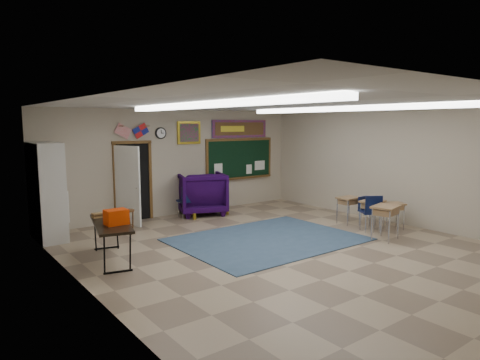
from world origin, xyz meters
TOP-DOWN VIEW (x-y plane):
  - floor at (0.00, 0.00)m, footprint 9.00×9.00m
  - back_wall at (0.00, 4.50)m, footprint 8.00×0.04m
  - left_wall at (-4.00, 0.00)m, footprint 0.04×9.00m
  - right_wall at (4.00, 0.00)m, footprint 0.04×9.00m
  - ceiling at (0.00, 0.00)m, footprint 8.00×9.00m
  - area_rug at (0.20, 0.80)m, footprint 4.00×3.00m
  - fluorescent_strips at (0.00, 0.00)m, footprint 3.86×6.00m
  - doorway at (-1.50, 4.35)m, footprint 1.10×0.89m
  - chalkboard at (2.20, 4.46)m, footprint 2.55×0.14m
  - bulletin_board at (2.20, 4.47)m, footprint 2.10×0.05m
  - framed_art_print at (0.35, 4.47)m, footprint 0.75×0.05m
  - wall_clock at (-0.55, 4.47)m, footprint 0.32×0.05m
  - wall_flags at (-1.40, 4.44)m, footprint 1.16×0.06m
  - storage_cabinet at (-3.71, 3.85)m, footprint 0.59×1.25m
  - wingback_armchair at (0.51, 4.09)m, footprint 1.68×1.71m
  - student_chair_reading at (-0.07, 3.97)m, footprint 0.49×0.49m
  - student_chair_desk_a at (2.70, -0.13)m, footprint 0.63×0.63m
  - student_chair_desk_b at (3.10, 0.24)m, footprint 0.39×0.39m
  - student_desk_front_left at (2.90, -0.03)m, footprint 0.67×0.54m
  - student_desk_front_right at (2.95, 0.73)m, footprint 0.59×0.44m
  - student_desk_back_left at (2.30, -0.81)m, footprint 0.75×0.62m
  - student_desk_back_right at (3.33, -0.31)m, footprint 0.68×0.61m
  - folding_table at (-3.13, 1.53)m, footprint 1.00×1.89m
  - wooden_stool at (-2.11, 3.21)m, footprint 0.33×0.33m

SIDE VIEW (x-z plane):
  - floor at x=0.00m, z-range 0.00..0.00m
  - area_rug at x=0.20m, z-range 0.00..0.02m
  - wooden_stool at x=-2.11m, z-range 0.01..0.59m
  - student_desk_back_right at x=3.33m, z-range 0.04..0.70m
  - student_chair_desk_b at x=3.10m, z-range 0.00..0.75m
  - student_desk_front_right at x=2.95m, z-range 0.04..0.74m
  - student_desk_front_left at x=2.90m, z-range 0.04..0.77m
  - folding_table at x=-3.13m, z-range -0.11..0.92m
  - student_desk_back_left at x=2.30m, z-range 0.05..0.83m
  - student_chair_reading at x=-0.07m, z-range 0.00..0.89m
  - student_chair_desk_a at x=2.70m, z-range 0.00..0.91m
  - wingback_armchair at x=0.51m, z-range 0.00..1.22m
  - doorway at x=-1.50m, z-range -0.02..2.14m
  - storage_cabinet at x=-3.71m, z-range 0.00..2.20m
  - chalkboard at x=2.20m, z-range 0.81..2.11m
  - back_wall at x=0.00m, z-range 0.00..3.00m
  - left_wall at x=-4.00m, z-range 0.00..3.00m
  - right_wall at x=4.00m, z-range 0.00..3.00m
  - framed_art_print at x=0.35m, z-range 2.02..2.67m
  - wall_clock at x=-0.55m, z-range 2.19..2.51m
  - bulletin_board at x=2.20m, z-range 2.18..2.73m
  - wall_flags at x=-1.40m, z-range 2.13..2.83m
  - fluorescent_strips at x=0.00m, z-range 2.89..2.99m
  - ceiling at x=0.00m, z-range 2.98..3.02m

